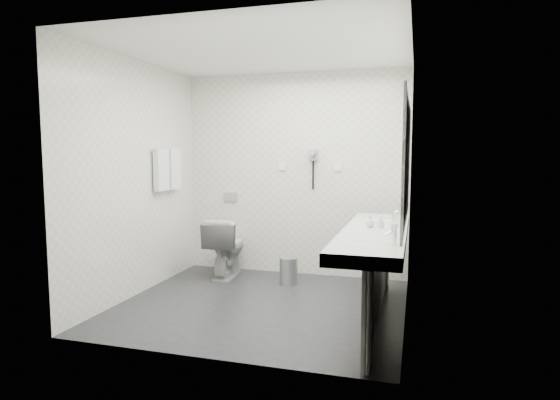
% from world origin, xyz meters
% --- Properties ---
extents(floor, '(2.80, 2.80, 0.00)m').
position_xyz_m(floor, '(0.00, 0.00, 0.00)').
color(floor, '#242528').
rests_on(floor, ground).
extents(ceiling, '(2.80, 2.80, 0.00)m').
position_xyz_m(ceiling, '(0.00, 0.00, 2.50)').
color(ceiling, white).
rests_on(ceiling, wall_back).
extents(wall_back, '(2.80, 0.00, 2.80)m').
position_xyz_m(wall_back, '(0.00, 1.30, 1.25)').
color(wall_back, silver).
rests_on(wall_back, floor).
extents(wall_front, '(2.80, 0.00, 2.80)m').
position_xyz_m(wall_front, '(0.00, -1.30, 1.25)').
color(wall_front, silver).
rests_on(wall_front, floor).
extents(wall_left, '(0.00, 2.60, 2.60)m').
position_xyz_m(wall_left, '(-1.40, 0.00, 1.25)').
color(wall_left, silver).
rests_on(wall_left, floor).
extents(wall_right, '(0.00, 2.60, 2.60)m').
position_xyz_m(wall_right, '(1.40, 0.00, 1.25)').
color(wall_right, silver).
rests_on(wall_right, floor).
extents(vanity_counter, '(0.55, 2.20, 0.10)m').
position_xyz_m(vanity_counter, '(1.12, -0.20, 0.80)').
color(vanity_counter, white).
rests_on(vanity_counter, floor).
extents(vanity_panel, '(0.03, 2.15, 0.75)m').
position_xyz_m(vanity_panel, '(1.15, -0.20, 0.38)').
color(vanity_panel, gray).
rests_on(vanity_panel, floor).
extents(vanity_post_near, '(0.06, 0.06, 0.75)m').
position_xyz_m(vanity_post_near, '(1.18, -1.24, 0.38)').
color(vanity_post_near, silver).
rests_on(vanity_post_near, floor).
extents(vanity_post_far, '(0.06, 0.06, 0.75)m').
position_xyz_m(vanity_post_far, '(1.18, 0.84, 0.38)').
color(vanity_post_far, silver).
rests_on(vanity_post_far, floor).
extents(mirror, '(0.02, 2.20, 1.05)m').
position_xyz_m(mirror, '(1.39, -0.20, 1.45)').
color(mirror, '#B2BCC6').
rests_on(mirror, wall_right).
extents(basin_near, '(0.40, 0.31, 0.05)m').
position_xyz_m(basin_near, '(1.12, -0.85, 0.83)').
color(basin_near, white).
rests_on(basin_near, vanity_counter).
extents(basin_far, '(0.40, 0.31, 0.05)m').
position_xyz_m(basin_far, '(1.12, 0.45, 0.83)').
color(basin_far, white).
rests_on(basin_far, vanity_counter).
extents(faucet_near, '(0.04, 0.04, 0.15)m').
position_xyz_m(faucet_near, '(1.32, -0.85, 0.92)').
color(faucet_near, silver).
rests_on(faucet_near, vanity_counter).
extents(faucet_far, '(0.04, 0.04, 0.15)m').
position_xyz_m(faucet_far, '(1.32, 0.45, 0.92)').
color(faucet_far, silver).
rests_on(faucet_far, vanity_counter).
extents(soap_bottle_a, '(0.07, 0.07, 0.10)m').
position_xyz_m(soap_bottle_a, '(1.17, -0.10, 0.90)').
color(soap_bottle_a, white).
rests_on(soap_bottle_a, vanity_counter).
extents(soap_bottle_b, '(0.11, 0.11, 0.10)m').
position_xyz_m(soap_bottle_b, '(1.07, -0.08, 0.90)').
color(soap_bottle_b, white).
rests_on(soap_bottle_b, vanity_counter).
extents(glass_left, '(0.08, 0.08, 0.12)m').
position_xyz_m(glass_left, '(1.29, 0.09, 0.91)').
color(glass_left, silver).
rests_on(glass_left, vanity_counter).
extents(toilet, '(0.48, 0.76, 0.73)m').
position_xyz_m(toilet, '(-0.77, 0.91, 0.37)').
color(toilet, white).
rests_on(toilet, floor).
extents(flush_plate, '(0.18, 0.02, 0.12)m').
position_xyz_m(flush_plate, '(-0.85, 1.29, 0.95)').
color(flush_plate, '#B2B5BA').
rests_on(flush_plate, wall_back).
extents(pedal_bin, '(0.25, 0.25, 0.30)m').
position_xyz_m(pedal_bin, '(0.07, 0.80, 0.15)').
color(pedal_bin, '#B2B5BA').
rests_on(pedal_bin, floor).
extents(bin_lid, '(0.21, 0.21, 0.02)m').
position_xyz_m(bin_lid, '(0.07, 0.80, 0.31)').
color(bin_lid, '#B2B5BA').
rests_on(bin_lid, pedal_bin).
extents(towel_rail, '(0.02, 0.62, 0.02)m').
position_xyz_m(towel_rail, '(-1.35, 0.55, 1.55)').
color(towel_rail, silver).
rests_on(towel_rail, wall_left).
extents(towel_near, '(0.07, 0.24, 0.48)m').
position_xyz_m(towel_near, '(-1.34, 0.41, 1.33)').
color(towel_near, white).
rests_on(towel_near, towel_rail).
extents(towel_far, '(0.07, 0.24, 0.48)m').
position_xyz_m(towel_far, '(-1.34, 0.69, 1.33)').
color(towel_far, white).
rests_on(towel_far, towel_rail).
extents(dryer_cradle, '(0.10, 0.04, 0.14)m').
position_xyz_m(dryer_cradle, '(0.25, 1.27, 1.50)').
color(dryer_cradle, '#98989E').
rests_on(dryer_cradle, wall_back).
extents(dryer_barrel, '(0.08, 0.14, 0.08)m').
position_xyz_m(dryer_barrel, '(0.25, 1.20, 1.53)').
color(dryer_barrel, '#98989E').
rests_on(dryer_barrel, dryer_cradle).
extents(dryer_cord, '(0.02, 0.02, 0.35)m').
position_xyz_m(dryer_cord, '(0.25, 1.26, 1.25)').
color(dryer_cord, black).
rests_on(dryer_cord, dryer_cradle).
extents(switch_plate_a, '(0.09, 0.02, 0.09)m').
position_xyz_m(switch_plate_a, '(-0.15, 1.29, 1.35)').
color(switch_plate_a, white).
rests_on(switch_plate_a, wall_back).
extents(switch_plate_b, '(0.09, 0.02, 0.09)m').
position_xyz_m(switch_plate_b, '(0.55, 1.29, 1.35)').
color(switch_plate_b, white).
rests_on(switch_plate_b, wall_back).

